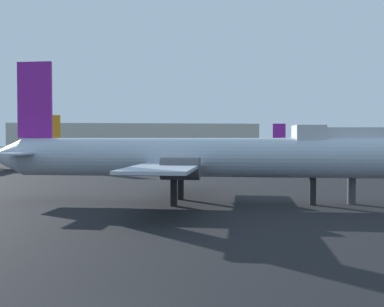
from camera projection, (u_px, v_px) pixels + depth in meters
airplane_at_gate at (191, 157)px, 38.31m from camera, size 37.57×23.88×12.27m
airplane_far_right at (228, 153)px, 83.88m from camera, size 25.96×18.91×8.27m
terminal_building at (137, 140)px, 146.67m from camera, size 76.91×18.43×10.26m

